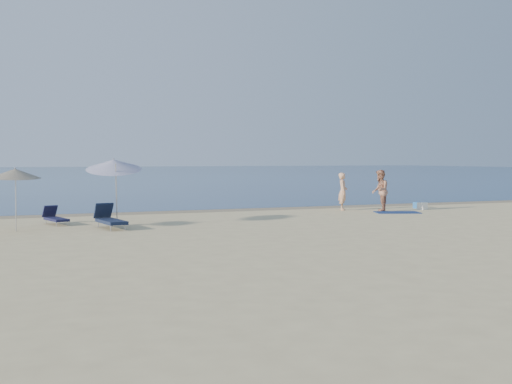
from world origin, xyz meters
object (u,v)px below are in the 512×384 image
person_right (380,191)px  person_left (343,191)px  blue_cooler (418,205)px  umbrella_near (114,165)px

person_right → person_left: bearing=-101.4°
blue_cooler → person_right: bearing=177.3°
blue_cooler → person_left: bearing=153.7°
person_left → blue_cooler: person_left is taller
person_right → blue_cooler: bearing=143.2°
blue_cooler → umbrella_near: umbrella_near is taller
person_right → umbrella_near: size_ratio=0.73×
blue_cooler → umbrella_near: 15.05m
blue_cooler → umbrella_near: bearing=168.7°
person_right → blue_cooler: person_right is taller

